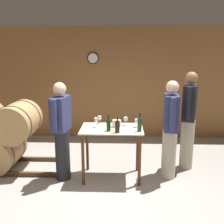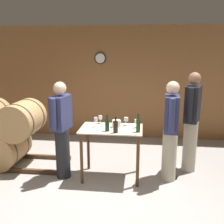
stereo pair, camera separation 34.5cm
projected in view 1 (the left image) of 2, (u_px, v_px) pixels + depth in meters
name	position (u px, v px, depth m)	size (l,w,h in m)	color
ground_plane	(104.00, 196.00, 3.93)	(14.00, 14.00, 0.00)	#9E9993
back_wall	(111.00, 83.00, 6.38)	(8.40, 0.08, 2.70)	brown
tasting_table	(112.00, 139.00, 4.36)	(1.02, 0.66, 0.88)	beige
wine_bottle_far_left	(109.00, 125.00, 4.14)	(0.07, 0.07, 0.26)	black
wine_bottle_left	(117.00, 126.00, 4.07)	(0.08, 0.08, 0.25)	black
wine_bottle_center	(140.00, 124.00, 4.12)	(0.07, 0.07, 0.29)	#193819
wine_glass_near_left	(96.00, 120.00, 4.35)	(0.06, 0.06, 0.16)	silver
wine_glass_near_center	(100.00, 118.00, 4.56)	(0.07, 0.07, 0.14)	silver
wine_glass_near_right	(126.00, 119.00, 4.46)	(0.07, 0.07, 0.15)	silver
wine_glass_far_side	(137.00, 121.00, 4.35)	(0.07, 0.07, 0.14)	silver
ice_bucket	(117.00, 123.00, 4.38)	(0.15, 0.15, 0.12)	silver
person_host	(61.00, 130.00, 4.28)	(0.29, 0.58, 1.65)	#232328
person_visitor_with_scarf	(170.00, 128.00, 4.32)	(0.25, 0.59, 1.67)	#B7AD93
person_visitor_bearded	(189.00, 119.00, 4.68)	(0.34, 0.56, 1.78)	#B7AD93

